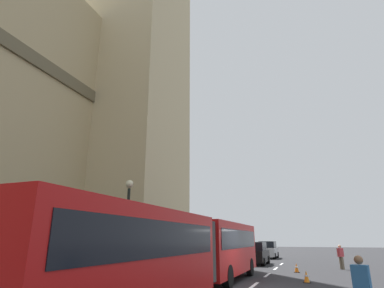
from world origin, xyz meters
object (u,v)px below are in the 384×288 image
(traffic_cone_middle, at_px, (297,268))
(street_lamp, at_px, (127,220))
(sedan_lead, at_px, (256,253))
(articulated_bus, at_px, (187,248))
(sedan_trailing, at_px, (268,250))
(pedestrian_near_cones, at_px, (363,288))
(pedestrian_by_kerb, at_px, (341,256))
(traffic_cone_west, at_px, (306,277))

(traffic_cone_middle, relative_size, street_lamp, 0.11)
(sedan_lead, height_order, street_lamp, street_lamp)
(articulated_bus, relative_size, sedan_trailing, 4.05)
(street_lamp, bearing_deg, pedestrian_near_cones, -117.14)
(articulated_bus, distance_m, pedestrian_by_kerb, 15.33)
(pedestrian_near_cones, distance_m, pedestrian_by_kerb, 16.62)
(sedan_lead, xyz_separation_m, pedestrian_near_cones, (-18.77, -5.85, -0.00))
(street_lamp, distance_m, pedestrian_by_kerb, 15.95)
(street_lamp, bearing_deg, traffic_cone_west, -71.75)
(pedestrian_near_cones, height_order, pedestrian_by_kerb, same)
(sedan_trailing, bearing_deg, traffic_cone_west, -167.45)
(traffic_cone_middle, xyz_separation_m, pedestrian_near_cones, (-13.25, -2.29, 0.63))
(articulated_bus, xyz_separation_m, sedan_trailing, (25.40, 0.12, -0.83))
(articulated_bus, relative_size, traffic_cone_middle, 30.69)
(traffic_cone_west, xyz_separation_m, street_lamp, (-2.91, 8.83, 2.77))
(sedan_trailing, height_order, pedestrian_by_kerb, sedan_trailing)
(sedan_lead, distance_m, pedestrian_near_cones, 19.66)
(articulated_bus, bearing_deg, pedestrian_near_cones, -115.24)
(street_lamp, relative_size, pedestrian_near_cones, 3.12)
(articulated_bus, bearing_deg, traffic_cone_middle, -18.99)
(sedan_trailing, distance_m, traffic_cone_middle, 15.41)
(pedestrian_by_kerb, bearing_deg, traffic_cone_middle, 138.53)
(traffic_cone_west, relative_size, pedestrian_by_kerb, 0.34)
(pedestrian_by_kerb, bearing_deg, street_lamp, 135.51)
(articulated_bus, height_order, traffic_cone_west, articulated_bus)
(articulated_bus, xyz_separation_m, pedestrian_by_kerb, (13.83, -6.57, -0.83))
(articulated_bus, xyz_separation_m, traffic_cone_middle, (10.47, -3.60, -1.46))
(traffic_cone_west, xyz_separation_m, traffic_cone_middle, (5.01, 0.72, 0.00))
(traffic_cone_middle, xyz_separation_m, pedestrian_by_kerb, (3.36, -2.97, 0.63))
(sedan_lead, distance_m, sedan_trailing, 9.41)
(sedan_trailing, relative_size, street_lamp, 0.83)
(articulated_bus, bearing_deg, sedan_trailing, 0.27)
(pedestrian_near_cones, bearing_deg, articulated_bus, 64.76)
(traffic_cone_west, bearing_deg, sedan_trailing, 12.55)
(street_lamp, distance_m, pedestrian_near_cones, 11.88)
(sedan_trailing, relative_size, pedestrian_near_cones, 2.60)
(pedestrian_near_cones, bearing_deg, sedan_lead, 17.30)
(traffic_cone_west, relative_size, pedestrian_near_cones, 0.34)
(sedan_lead, height_order, pedestrian_near_cones, sedan_lead)
(traffic_cone_middle, distance_m, pedestrian_near_cones, 13.46)
(sedan_trailing, relative_size, pedestrian_by_kerb, 2.60)
(traffic_cone_middle, distance_m, pedestrian_by_kerb, 4.53)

